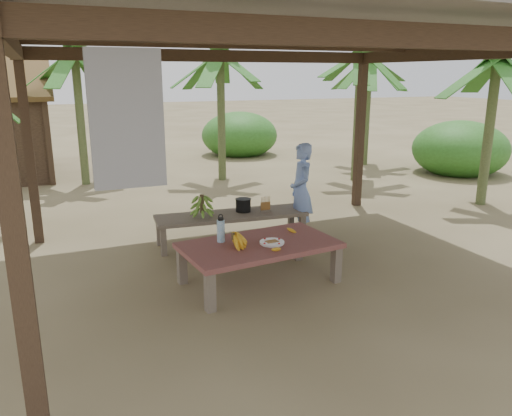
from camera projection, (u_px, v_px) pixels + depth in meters
name	position (u px, v px, depth m)	size (l,w,h in m)	color
ground	(275.00, 268.00, 6.46)	(80.00, 80.00, 0.00)	brown
pavilion	(276.00, 42.00, 5.72)	(6.60, 5.60, 2.95)	black
work_table	(259.00, 248.00, 5.89)	(1.89, 1.17, 0.50)	brown
bench	(232.00, 217.00, 7.30)	(2.25, 0.80, 0.45)	brown
ripe_banana_bunch	(233.00, 239.00, 5.71)	(0.31, 0.26, 0.19)	yellow
plate	(272.00, 243.00, 5.83)	(0.29, 0.29, 0.04)	white
loose_banana_front	(276.00, 249.00, 5.59)	(0.04, 0.15, 0.04)	yellow
loose_banana_side	(292.00, 230.00, 6.27)	(0.04, 0.16, 0.04)	yellow
water_flask	(221.00, 230.00, 5.88)	(0.09, 0.09, 0.34)	#3F8DC6
green_banana_stalk	(202.00, 205.00, 7.11)	(0.29, 0.29, 0.34)	#598C2D
cooking_pot	(243.00, 205.00, 7.39)	(0.22, 0.22, 0.19)	black
skewer_rack	(265.00, 204.00, 7.36)	(0.18, 0.08, 0.24)	#A57F47
woman	(301.00, 191.00, 7.52)	(0.53, 0.35, 1.44)	#7693DF
banana_plant_ne	(360.00, 63.00, 11.13)	(1.80, 1.80, 3.15)	#596638
banana_plant_n	(220.00, 65.00, 11.17)	(1.80, 1.80, 3.12)	#596638
banana_plant_nw	(75.00, 63.00, 10.68)	(1.80, 1.80, 3.15)	#596638
banana_plant_e	(496.00, 71.00, 8.98)	(1.80, 1.80, 2.95)	#596638
banana_plant_far	(369.00, 70.00, 13.20)	(1.80, 1.80, 3.02)	#596638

